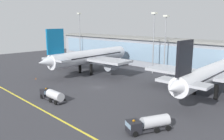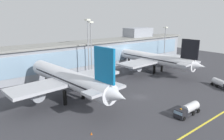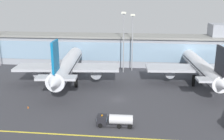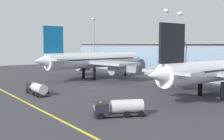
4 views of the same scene
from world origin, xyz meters
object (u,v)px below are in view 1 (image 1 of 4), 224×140
airliner_near_right (210,74)px  apron_light_mast_centre (80,29)px  apron_light_mast_west (154,34)px  safety_cone (36,78)px  fuel_tanker_truck (52,95)px  baggage_tug_near (148,124)px  airliner_near_left (90,57)px  apron_light_mast_east (165,36)px

airliner_near_right → apron_light_mast_centre: 86.19m
airliner_near_right → apron_light_mast_centre: (-83.88, 16.71, 10.66)m
airliner_near_right → apron_light_mast_west: bearing=63.7°
apron_light_mast_west → safety_cone: apron_light_mast_west is taller
fuel_tanker_truck → apron_light_mast_centre: apron_light_mast_centre is taller
airliner_near_right → baggage_tug_near: airliner_near_right is taller
apron_light_mast_centre → apron_light_mast_west: bearing=-5.1°
fuel_tanker_truck → airliner_near_right: bearing=-128.7°
airliner_near_left → safety_cone: 22.97m
apron_light_mast_east → safety_cone: bearing=-123.0°
airliner_near_left → baggage_tug_near: airliner_near_left is taller
apron_light_mast_centre → safety_cone: apron_light_mast_centre is taller
apron_light_mast_west → safety_cone: size_ratio=43.41×
baggage_tug_near → apron_light_mast_east: bearing=-126.1°
baggage_tug_near → safety_cone: bearing=-70.2°
safety_cone → apron_light_mast_east: bearing=57.0°
fuel_tanker_truck → apron_light_mast_centre: bearing=-43.2°
apron_light_mast_west → safety_cone: bearing=-121.6°
airliner_near_left → apron_light_mast_west: bearing=-51.6°
baggage_tug_near → apron_light_mast_west: bearing=-121.2°
baggage_tug_near → apron_light_mast_centre: (-85.57, 47.97, 15.22)m
safety_cone → airliner_near_left: bearing=75.4°
apron_light_mast_west → apron_light_mast_centre: size_ratio=0.94×
safety_cone → baggage_tug_near: bearing=-4.3°
fuel_tanker_truck → safety_cone: bearing=-18.2°
apron_light_mast_west → apron_light_mast_east: 4.63m
airliner_near_left → safety_cone: (-5.56, -21.34, -6.43)m
apron_light_mast_centre → apron_light_mast_east: (59.11, -1.85, -1.44)m
fuel_tanker_truck → apron_light_mast_centre: size_ratio=0.35×
airliner_near_left → fuel_tanker_truck: (19.40, -29.12, -5.20)m
airliner_near_left → apron_light_mast_centre: bearing=53.4°
airliner_near_left → apron_light_mast_centre: apron_light_mast_centre is taller
baggage_tug_near → safety_cone: size_ratio=16.47×
apron_light_mast_west → apron_light_mast_east: (3.39, 3.09, -0.58)m
airliner_near_right → baggage_tug_near: 31.63m
apron_light_mast_centre → safety_cone: size_ratio=46.19×
apron_light_mast_east → airliner_near_left: bearing=-136.4°
apron_light_mast_west → apron_light_mast_east: apron_light_mast_west is taller
apron_light_mast_centre → apron_light_mast_east: apron_light_mast_centre is taller
fuel_tanker_truck → safety_cone: 26.17m
airliner_near_left → apron_light_mast_east: apron_light_mast_east is taller
airliner_near_right → apron_light_mast_centre: size_ratio=1.88×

